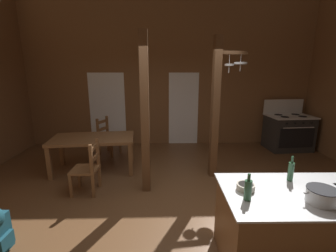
% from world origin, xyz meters
% --- Properties ---
extents(ground_plane, '(8.68, 7.64, 0.10)m').
position_xyz_m(ground_plane, '(0.00, 0.00, -0.05)').
color(ground_plane, brown).
extents(wall_back, '(8.68, 0.14, 4.40)m').
position_xyz_m(wall_back, '(0.00, 3.49, 2.20)').
color(wall_back, brown).
rests_on(wall_back, ground_plane).
extents(glazed_door_back_left, '(1.00, 0.01, 2.05)m').
position_xyz_m(glazed_door_back_left, '(-1.77, 3.41, 1.02)').
color(glazed_door_back_left, white).
rests_on(glazed_door_back_left, ground_plane).
extents(glazed_panel_back_right, '(0.84, 0.01, 2.05)m').
position_xyz_m(glazed_panel_back_right, '(0.39, 3.41, 1.02)').
color(glazed_panel_back_right, white).
rests_on(glazed_panel_back_right, ground_plane).
extents(kitchen_island, '(2.17, 0.99, 0.89)m').
position_xyz_m(kitchen_island, '(1.50, -1.02, 0.44)').
color(kitchen_island, brown).
rests_on(kitchen_island, ground_plane).
extents(stove_range, '(1.20, 0.89, 1.32)m').
position_xyz_m(stove_range, '(3.21, 2.85, 0.48)').
color(stove_range, '#262626').
rests_on(stove_range, ground_plane).
extents(support_post_with_pot_rack, '(0.66, 0.26, 2.75)m').
position_xyz_m(support_post_with_pot_rack, '(0.84, 1.25, 1.48)').
color(support_post_with_pot_rack, brown).
rests_on(support_post_with_pot_rack, ground_plane).
extents(support_post_center, '(0.14, 0.14, 2.75)m').
position_xyz_m(support_post_center, '(-0.51, 0.68, 1.38)').
color(support_post_center, brown).
rests_on(support_post_center, ground_plane).
extents(dining_table, '(1.78, 1.06, 0.74)m').
position_xyz_m(dining_table, '(-1.70, 1.59, 0.65)').
color(dining_table, brown).
rests_on(dining_table, ground_plane).
extents(ladderback_chair_near_window, '(0.58, 0.58, 0.95)m').
position_xyz_m(ladderback_chair_near_window, '(-1.63, 2.60, 0.45)').
color(ladderback_chair_near_window, brown).
rests_on(ladderback_chair_near_window, ground_plane).
extents(ladderback_chair_by_post, '(0.45, 0.45, 0.95)m').
position_xyz_m(ladderback_chair_by_post, '(-1.53, 0.64, 0.45)').
color(ladderback_chair_by_post, brown).
rests_on(ladderback_chair_by_post, ground_plane).
extents(stockpot_on_counter, '(0.35, 0.29, 0.15)m').
position_xyz_m(stockpot_on_counter, '(1.32, -1.22, 0.96)').
color(stockpot_on_counter, silver).
rests_on(stockpot_on_counter, kitchen_island).
extents(mixing_bowl_on_counter, '(0.19, 0.19, 0.07)m').
position_xyz_m(mixing_bowl_on_counter, '(0.67, -0.95, 0.92)').
color(mixing_bowl_on_counter, '#B2A893').
rests_on(mixing_bowl_on_counter, kitchen_island).
extents(bottle_tall_on_counter, '(0.06, 0.06, 0.30)m').
position_xyz_m(bottle_tall_on_counter, '(1.26, -0.75, 1.00)').
color(bottle_tall_on_counter, '#2D5638').
rests_on(bottle_tall_on_counter, kitchen_island).
extents(bottle_short_on_counter, '(0.07, 0.07, 0.28)m').
position_xyz_m(bottle_short_on_counter, '(0.62, -1.14, 1.00)').
color(bottle_short_on_counter, '#2D5638').
rests_on(bottle_short_on_counter, kitchen_island).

